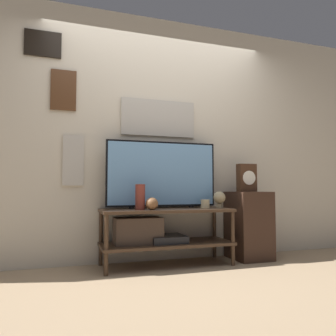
{
  "coord_description": "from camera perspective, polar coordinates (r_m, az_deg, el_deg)",
  "views": [
    {
      "loc": [
        -1.03,
        -2.91,
        0.77
      ],
      "look_at": [
        0.01,
        0.28,
        0.99
      ],
      "focal_mm": 35.0,
      "sensor_mm": 36.0,
      "label": 1
    }
  ],
  "objects": [
    {
      "name": "television",
      "position": [
        3.45,
        -1.01,
        -1.04
      ],
      "size": [
        1.19,
        0.05,
        0.7
      ],
      "color": "black",
      "rests_on": "media_console"
    },
    {
      "name": "decorative_bust",
      "position": [
        3.52,
        8.93,
        -5.22
      ],
      "size": [
        0.13,
        0.13,
        0.18
      ],
      "color": "tan",
      "rests_on": "media_console"
    },
    {
      "name": "vase_round_glass",
      "position": [
        3.15,
        -2.82,
        -6.24
      ],
      "size": [
        0.12,
        0.12,
        0.12
      ],
      "color": "brown",
      "rests_on": "media_console"
    },
    {
      "name": "side_table",
      "position": [
        3.8,
        13.85,
        -9.62
      ],
      "size": [
        0.39,
        0.44,
        0.74
      ],
      "color": "#382319",
      "rests_on": "ground_plane"
    },
    {
      "name": "mantel_clock",
      "position": [
        3.76,
        13.53,
        -1.68
      ],
      "size": [
        0.21,
        0.11,
        0.31
      ],
      "color": "#422819",
      "rests_on": "side_table"
    },
    {
      "name": "ground_plane",
      "position": [
        3.19,
        1.4,
        -17.68
      ],
      "size": [
        12.0,
        12.0,
        0.0
      ],
      "primitive_type": "plane",
      "color": "#997F60"
    },
    {
      "name": "candle_jar",
      "position": [
        3.49,
        6.5,
        -6.22
      ],
      "size": [
        0.09,
        0.09,
        0.09
      ],
      "color": "beige",
      "rests_on": "media_console"
    },
    {
      "name": "vase_tall_ceramic",
      "position": [
        3.2,
        -4.87,
        -5.06
      ],
      "size": [
        0.1,
        0.1,
        0.25
      ],
      "color": "brown",
      "rests_on": "media_console"
    },
    {
      "name": "wall_back",
      "position": [
        3.67,
        -1.73,
        5.48
      ],
      "size": [
        6.4,
        0.08,
        2.7
      ],
      "color": "beige",
      "rests_on": "ground_plane"
    },
    {
      "name": "media_console",
      "position": [
        3.35,
        -2.14,
        -10.74
      ],
      "size": [
        1.33,
        0.48,
        0.57
      ],
      "color": "#422D1E",
      "rests_on": "ground_plane"
    }
  ]
}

